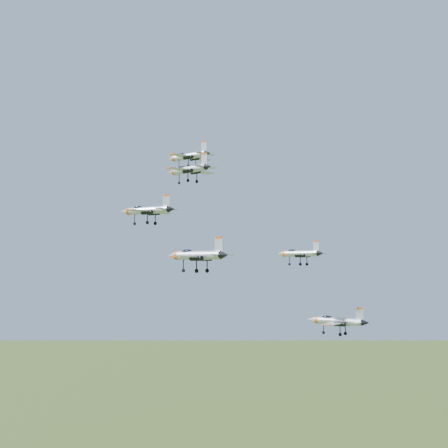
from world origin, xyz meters
The scene contains 6 objects.
jet_lead centered at (-11.68, 7.80, 146.56)m, with size 12.69×10.55×3.39m.
jet_left_high centered at (-14.02, -2.62, 134.40)m, with size 13.90×11.47×3.72m.
jet_right_high centered at (5.00, -13.14, 139.65)m, with size 11.03×9.26×2.96m.
jet_left_low centered at (16.39, 4.75, 125.63)m, with size 10.52×8.82×2.82m.
jet_right_low centered at (8.06, -14.86, 125.17)m, with size 13.65×11.36×3.65m.
jet_trail centered at (25.81, -0.03, 114.40)m, with size 11.15×9.15×2.99m.
Camera 1 is at (69.96, -95.03, 123.84)m, focal length 50.00 mm.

